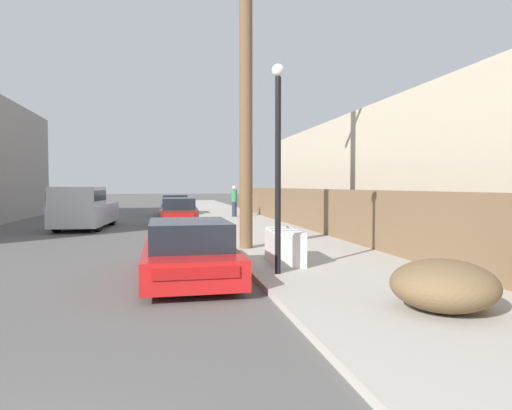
% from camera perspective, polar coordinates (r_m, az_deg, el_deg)
% --- Properties ---
extents(sidewalk_curb, '(4.20, 63.00, 0.12)m').
position_cam_1_polar(sidewalk_curb, '(25.90, -2.73, -1.69)').
color(sidewalk_curb, '#ADA89E').
rests_on(sidewalk_curb, ground).
extents(discarded_fridge, '(0.76, 1.69, 0.80)m').
position_cam_1_polar(discarded_fridge, '(10.68, 3.57, -5.15)').
color(discarded_fridge, silver).
rests_on(discarded_fridge, sidewalk_curb).
extents(parked_sports_car_red, '(1.85, 4.60, 1.21)m').
position_cam_1_polar(parked_sports_car_red, '(9.60, -8.43, -5.75)').
color(parked_sports_car_red, red).
rests_on(parked_sports_car_red, ground).
extents(car_parked_mid, '(1.89, 4.30, 1.32)m').
position_cam_1_polar(car_parked_mid, '(22.63, -9.57, -0.90)').
color(car_parked_mid, '#5B1E19').
rests_on(car_parked_mid, ground).
extents(car_parked_far, '(1.77, 4.38, 1.33)m').
position_cam_1_polar(car_parked_far, '(30.20, -10.10, -0.06)').
color(car_parked_far, '#2D478C').
rests_on(car_parked_far, ground).
extents(pickup_truck, '(2.29, 5.35, 1.87)m').
position_cam_1_polar(pickup_truck, '(21.32, -20.75, -0.38)').
color(pickup_truck, silver).
rests_on(pickup_truck, ground).
extents(utility_pole, '(1.80, 0.37, 8.75)m').
position_cam_1_polar(utility_pole, '(13.34, -1.27, 13.92)').
color(utility_pole, brown).
rests_on(utility_pole, sidewalk_curb).
extents(street_lamp, '(0.26, 0.26, 4.23)m').
position_cam_1_polar(street_lamp, '(9.27, 2.77, 6.70)').
color(street_lamp, black).
rests_on(street_lamp, sidewalk_curb).
extents(brush_pile, '(1.50, 1.51, 0.74)m').
position_cam_1_polar(brush_pile, '(7.15, 22.41, -9.24)').
color(brush_pile, brown).
rests_on(brush_pile, sidewalk_curb).
extents(wooden_fence, '(0.08, 32.47, 1.67)m').
position_cam_1_polar(wooden_fence, '(20.28, 5.31, -0.30)').
color(wooden_fence, brown).
rests_on(wooden_fence, sidewalk_curb).
extents(building_right_house, '(6.00, 21.37, 4.86)m').
position_cam_1_polar(building_right_house, '(21.17, 17.98, 3.70)').
color(building_right_house, beige).
rests_on(building_right_house, ground).
extents(pedestrian, '(0.34, 0.34, 1.80)m').
position_cam_1_polar(pedestrian, '(26.54, -2.73, 0.56)').
color(pedestrian, '#282D42').
rests_on(pedestrian, sidewalk_curb).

